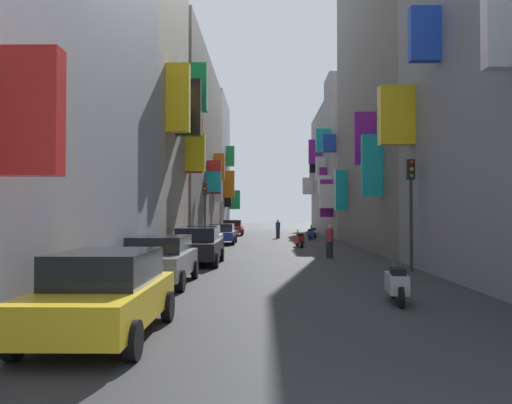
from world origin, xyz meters
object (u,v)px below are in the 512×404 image
Objects in this scene: parked_car_blue at (222,233)px; parked_car_white at (204,238)px; scooter_silver at (397,283)px; parked_car_red at (233,227)px; parked_car_yellow at (104,293)px; scooter_white at (313,233)px; scooter_green at (238,229)px; scooter_blue at (311,234)px; traffic_light_near_corner at (411,195)px; parked_car_black at (198,245)px; parked_car_grey at (159,259)px; scooter_red at (299,240)px; scooter_orange at (234,233)px; pedestrian_crossing at (330,241)px; pedestrian_near_left at (278,229)px; traffic_light_far_corner at (205,203)px.

parked_car_white is (-0.32, -7.94, 0.04)m from parked_car_blue.
parked_car_red is at bearing 99.72° from scooter_silver.
parked_car_yellow reaches higher than scooter_white.
scooter_silver is 1.07× the size of scooter_green.
scooter_blue is 21.77m from traffic_light_near_corner.
parked_car_black is 0.94× the size of parked_car_white.
parked_car_grey is 2.22× the size of scooter_blue.
parked_car_blue is 0.94× the size of parked_car_white.
parked_car_black is 26.64m from parked_car_red.
scooter_red is (5.11, -3.29, -0.26)m from parked_car_blue.
scooter_orange is (-6.18, 1.98, -0.00)m from scooter_blue.
pedestrian_crossing is at bearing -78.16° from scooter_green.
pedestrian_near_left reaches higher than scooter_white.
traffic_light_near_corner is (1.31, -24.04, 2.36)m from scooter_white.
parked_car_grey is 2.71× the size of pedestrian_near_left.
scooter_red is 0.47× the size of traffic_light_far_corner.
traffic_light_near_corner reaches higher than parked_car_white.
parked_car_grey is 2.27× the size of scooter_white.
scooter_white is 0.45× the size of traffic_light_near_corner.
parked_car_black is at bearing 89.87° from parked_car_yellow.
scooter_orange is 18.91m from pedestrian_crossing.
scooter_green is at bearing 103.67° from scooter_red.
parked_car_grey is 9.52m from traffic_light_near_corner.
pedestrian_near_left is at bearing -52.72° from parked_car_red.
scooter_red is at bearing 40.57° from parked_car_white.
parked_car_black is 22.69m from scooter_white.
parked_car_blue is 1.03× the size of parked_car_yellow.
traffic_light_near_corner is at bearing -71.48° from scooter_orange.
parked_car_white is at bearing 113.27° from scooter_silver.
parked_car_yellow reaches higher than scooter_green.
parked_car_grey is 0.94× the size of parked_car_white.
scooter_white is (0.40, 2.47, -0.00)m from scooter_blue.
parked_car_black is 1.02× the size of parked_car_red.
scooter_green is (-0.15, 9.35, -0.00)m from scooter_orange.
parked_car_blue is at bearing 87.69° from parked_car_white.
parked_car_grey is at bearing 93.23° from parked_car_yellow.
scooter_white is at bearing 93.11° from traffic_light_near_corner.
scooter_silver is 0.48× the size of traffic_light_far_corner.
traffic_light_far_corner is (-0.90, 23.11, 1.99)m from parked_car_yellow.
scooter_orange is 9.35m from scooter_green.
scooter_orange is at bearing -175.76° from scooter_white.
parked_car_black is 2.15× the size of scooter_silver.
parked_car_black reaches higher than parked_car_blue.
scooter_white is 24.19m from traffic_light_near_corner.
traffic_light_far_corner is at bearing 178.72° from scooter_red.
scooter_green is (0.55, 36.44, -0.30)m from parked_car_grey.
pedestrian_near_left is (3.81, -9.23, 0.31)m from scooter_green.
parked_car_blue is 13.84m from parked_car_black.
parked_car_red is 2.10× the size of scooter_silver.
parked_car_yellow reaches higher than scooter_blue.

